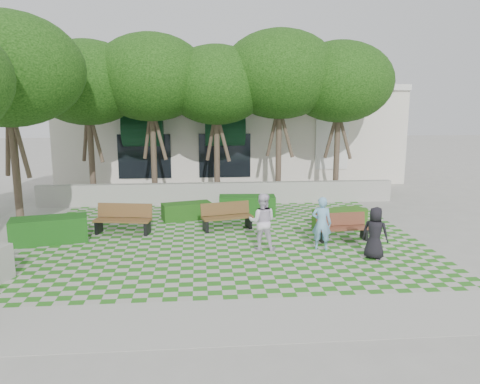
{
  "coord_description": "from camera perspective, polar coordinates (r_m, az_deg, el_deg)",
  "views": [
    {
      "loc": [
        -0.82,
        -13.3,
        4.28
      ],
      "look_at": [
        0.5,
        1.5,
        1.4
      ],
      "focal_mm": 35.0,
      "sensor_mm": 36.0,
      "label": 1
    }
  ],
  "objects": [
    {
      "name": "sidewalk_south",
      "position": [
        9.64,
        0.32,
        -15.35
      ],
      "size": [
        16.0,
        2.0,
        0.01
      ],
      "primitive_type": "cube",
      "color": "#9E9B93",
      "rests_on": "ground"
    },
    {
      "name": "hedge_midleft",
      "position": [
        17.35,
        -6.51,
        -2.33
      ],
      "size": [
        1.9,
        1.15,
        0.62
      ],
      "primitive_type": "cube",
      "rotation": [
        0.0,
        0.0,
        0.27
      ],
      "color": "#1A4713",
      "rests_on": "ground"
    },
    {
      "name": "ground",
      "position": [
        14.0,
        -1.5,
        -6.84
      ],
      "size": [
        90.0,
        90.0,
        0.0
      ],
      "primitive_type": "plane",
      "color": "gray",
      "rests_on": "ground"
    },
    {
      "name": "bench_west",
      "position": [
        15.87,
        -14.03,
        -3.27
      ],
      "size": [
        1.92,
        0.93,
        0.97
      ],
      "rotation": [
        0.0,
        0.0,
        -0.18
      ],
      "color": "brown",
      "rests_on": "ground"
    },
    {
      "name": "person_white",
      "position": [
        13.7,
        2.72,
        -3.61
      ],
      "size": [
        0.92,
        0.78,
        1.67
      ],
      "primitive_type": "imported",
      "rotation": [
        0.0,
        0.0,
        2.95
      ],
      "color": "silver",
      "rests_on": "ground"
    },
    {
      "name": "lawn",
      "position": [
        14.95,
        -1.75,
        -5.65
      ],
      "size": [
        12.0,
        12.0,
        0.0
      ],
      "primitive_type": "plane",
      "color": "#2B721E",
      "rests_on": "ground"
    },
    {
      "name": "hedge_east",
      "position": [
        16.56,
        12.08,
        -3.14
      ],
      "size": [
        1.93,
        1.19,
        0.63
      ],
      "primitive_type": "cube",
      "rotation": [
        0.0,
        0.0,
        0.28
      ],
      "color": "#244F15",
      "rests_on": "ground"
    },
    {
      "name": "building",
      "position": [
        27.5,
        -1.44,
        7.28
      ],
      "size": [
        18.0,
        8.92,
        5.15
      ],
      "color": "silver",
      "rests_on": "ground"
    },
    {
      "name": "tree_row",
      "position": [
        19.31,
        -8.42,
        13.52
      ],
      "size": [
        17.7,
        13.4,
        7.41
      ],
      "color": "#47382B",
      "rests_on": "ground"
    },
    {
      "name": "hedge_midright",
      "position": [
        17.9,
        0.87,
        -1.65
      ],
      "size": [
        2.18,
        0.99,
        0.74
      ],
      "primitive_type": "cube",
      "rotation": [
        0.0,
        0.0,
        -0.06
      ],
      "color": "#154A13",
      "rests_on": "ground"
    },
    {
      "name": "hedge_west",
      "position": [
        15.6,
        -22.21,
        -4.3
      ],
      "size": [
        2.38,
        1.39,
        0.78
      ],
      "primitive_type": "cube",
      "rotation": [
        0.0,
        0.0,
        0.24
      ],
      "color": "#134612",
      "rests_on": "ground"
    },
    {
      "name": "person_dark",
      "position": [
        13.43,
        16.14,
        -4.81
      ],
      "size": [
        0.85,
        0.77,
        1.46
      ],
      "primitive_type": "imported",
      "rotation": [
        0.0,
        0.0,
        2.58
      ],
      "color": "black",
      "rests_on": "ground"
    },
    {
      "name": "person_blue",
      "position": [
        13.87,
        9.91,
        -3.78
      ],
      "size": [
        0.67,
        0.55,
        1.58
      ],
      "primitive_type": "imported",
      "rotation": [
        0.0,
        0.0,
        2.79
      ],
      "color": "#76ACD8",
      "rests_on": "ground"
    },
    {
      "name": "retaining_wall",
      "position": [
        19.89,
        -2.64,
        -0.15
      ],
      "size": [
        15.0,
        0.36,
        0.9
      ],
      "primitive_type": "cube",
      "color": "#9E9B93",
      "rests_on": "ground"
    },
    {
      "name": "bench_mid",
      "position": [
        15.91,
        -1.63,
        -3.02
      ],
      "size": [
        1.81,
        0.97,
        0.9
      ],
      "rotation": [
        0.0,
        0.0,
        0.25
      ],
      "color": "#543A1D",
      "rests_on": "ground"
    },
    {
      "name": "bench_east",
      "position": [
        15.02,
        12.36,
        -4.25
      ],
      "size": [
        1.63,
        0.65,
        0.84
      ],
      "rotation": [
        0.0,
        0.0,
        0.08
      ],
      "color": "brown",
      "rests_on": "ground"
    }
  ]
}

